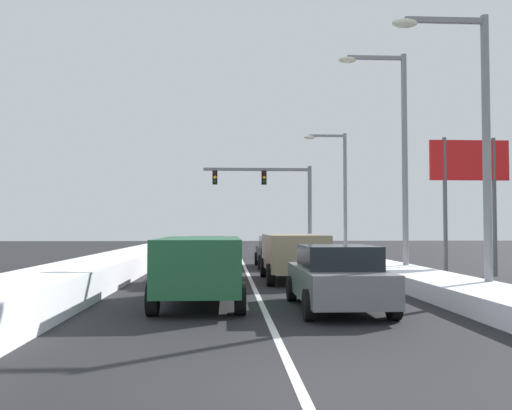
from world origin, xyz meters
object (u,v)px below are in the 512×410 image
sedan_silver_center_lane_third (207,252)px  sedan_gray_right_lane_nearest (337,277)px  suv_tan_right_lane_second (293,253)px  sedan_black_right_lane_third (277,251)px  street_lamp_right_mid (396,144)px  street_lamp_right_far (339,183)px  street_lamp_right_near (472,127)px  roadside_sign_right (469,175)px  sedan_maroon_center_lane_second (201,260)px  suv_green_center_lane_nearest (200,264)px  traffic_light_gantry (276,190)px

sedan_silver_center_lane_third → sedan_gray_right_lane_nearest: bearing=-75.6°
suv_tan_right_lane_second → sedan_black_right_lane_third: size_ratio=1.09×
street_lamp_right_mid → street_lamp_right_far: bearing=88.2°
sedan_black_right_lane_third → street_lamp_right_near: bearing=-71.4°
street_lamp_right_mid → street_lamp_right_near: bearing=-88.9°
sedan_gray_right_lane_nearest → roadside_sign_right: roadside_sign_right is taller
sedan_gray_right_lane_nearest → sedan_black_right_lane_third: size_ratio=1.00×
sedan_gray_right_lane_nearest → roadside_sign_right: bearing=50.4°
sedan_maroon_center_lane_second → street_lamp_right_mid: size_ratio=0.52×
suv_green_center_lane_nearest → traffic_light_gantry: size_ratio=0.65×
traffic_light_gantry → street_lamp_right_far: street_lamp_right_far is taller
street_lamp_right_mid → sedan_silver_center_lane_third: bearing=141.4°
sedan_black_right_lane_third → roadside_sign_right: 9.53m
sedan_gray_right_lane_nearest → traffic_light_gantry: 25.59m
sedan_maroon_center_lane_second → street_lamp_right_far: street_lamp_right_far is taller
sedan_gray_right_lane_nearest → roadside_sign_right: 11.51m
street_lamp_right_mid → sedan_black_right_lane_third: bearing=124.0°
street_lamp_right_near → sedan_black_right_lane_third: bearing=108.6°
roadside_sign_right → traffic_light_gantry: bearing=110.2°
sedan_black_right_lane_third → traffic_light_gantry: size_ratio=0.60×
traffic_light_gantry → street_lamp_right_near: 24.02m
sedan_silver_center_lane_third → street_lamp_right_mid: street_lamp_right_mid is taller
sedan_maroon_center_lane_second → roadside_sign_right: 11.16m
street_lamp_right_mid → roadside_sign_right: bearing=11.8°
suv_green_center_lane_nearest → traffic_light_gantry: bearing=80.4°
sedan_gray_right_lane_nearest → street_lamp_right_mid: (3.88, 7.84, 4.36)m
suv_tan_right_lane_second → street_lamp_right_mid: street_lamp_right_mid is taller
suv_tan_right_lane_second → roadside_sign_right: 7.97m
sedan_gray_right_lane_nearest → suv_green_center_lane_nearest: 3.41m
sedan_gray_right_lane_nearest → sedan_maroon_center_lane_second: 7.74m
suv_green_center_lane_nearest → street_lamp_right_near: street_lamp_right_near is taller
sedan_silver_center_lane_third → street_lamp_right_near: street_lamp_right_near is taller
sedan_gray_right_lane_nearest → roadside_sign_right: (7.04, 8.50, 3.25)m
street_lamp_right_mid → roadside_sign_right: (3.16, 0.66, -1.10)m
street_lamp_right_near → street_lamp_right_far: bearing=89.2°
suv_green_center_lane_nearest → street_lamp_right_near: bearing=3.8°
sedan_black_right_lane_third → traffic_light_gantry: bearing=84.9°
suv_tan_right_lane_second → roadside_sign_right: bearing=11.8°
traffic_light_gantry → suv_tan_right_lane_second: bearing=-93.3°
street_lamp_right_mid → street_lamp_right_far: size_ratio=1.12×
sedan_black_right_lane_third → sedan_maroon_center_lane_second: (-3.36, -6.94, 0.00)m
traffic_light_gantry → roadside_sign_right: (6.18, -16.80, -0.48)m
sedan_silver_center_lane_third → street_lamp_right_mid: size_ratio=0.52×
sedan_maroon_center_lane_second → traffic_light_gantry: bearing=76.6°
street_lamp_right_near → street_lamp_right_far: size_ratio=1.00×
traffic_light_gantry → sedan_silver_center_lane_third: bearing=-110.8°
sedan_black_right_lane_third → roadside_sign_right: (7.20, -5.33, 3.25)m
traffic_light_gantry → street_lamp_right_near: (3.14, -23.81, 0.13)m
sedan_gray_right_lane_nearest → sedan_maroon_center_lane_second: (-3.51, 6.89, 0.00)m
sedan_gray_right_lane_nearest → street_lamp_right_near: (4.00, 1.49, 3.86)m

